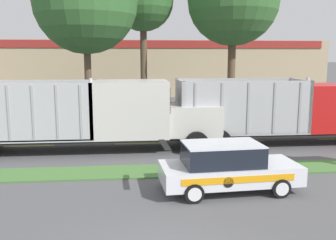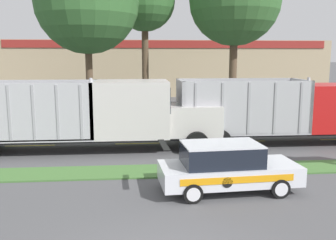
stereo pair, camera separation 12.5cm
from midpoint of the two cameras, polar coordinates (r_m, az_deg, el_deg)
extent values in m
cube|color=#477538|center=(14.44, -3.46, -7.81)|extent=(120.00, 1.64, 0.06)
cube|color=yellow|center=(19.77, -20.57, -3.71)|extent=(2.40, 0.14, 0.01)
cube|color=yellow|center=(19.09, -4.69, -3.58)|extent=(2.40, 0.14, 0.01)
cube|color=yellow|center=(19.91, 11.06, -3.18)|extent=(2.40, 0.14, 0.01)
cube|color=black|center=(17.89, -12.92, -2.69)|extent=(12.73, 1.39, 0.18)
cube|color=silver|center=(17.82, 3.60, 0.09)|extent=(2.45, 2.08, 1.41)
cube|color=#B7B7BC|center=(18.06, 7.54, 0.15)|extent=(0.06, 1.77, 1.20)
cube|color=silver|center=(17.51, -5.75, 1.80)|extent=(3.32, 2.53, 2.56)
cube|color=black|center=(17.53, -0.26, 3.33)|extent=(0.04, 2.15, 1.15)
cylinder|color=silver|center=(16.70, -11.86, 3.79)|extent=(0.14, 0.14, 1.46)
cube|color=#B7B7BC|center=(18.46, -21.87, -2.29)|extent=(6.96, 2.53, 0.12)
cube|color=#B7B7BC|center=(17.60, -11.43, 1.78)|extent=(0.16, 2.53, 2.49)
cube|color=#B7B7BC|center=(17.14, -23.22, 0.98)|extent=(6.96, 0.16, 2.49)
cube|color=#B7B7BC|center=(19.39, -21.13, 2.03)|extent=(6.96, 0.16, 2.49)
cube|color=#A3A3A8|center=(17.04, -23.32, 0.93)|extent=(0.10, 0.04, 2.37)
cube|color=#A3A3A8|center=(16.76, -20.08, 1.00)|extent=(0.10, 0.04, 2.37)
cube|color=#A3A3A8|center=(16.54, -16.74, 1.07)|extent=(0.10, 0.04, 2.37)
cube|color=#A3A3A8|center=(16.38, -13.33, 1.14)|extent=(0.10, 0.04, 2.37)
cylinder|color=black|center=(16.79, 4.25, -3.59)|extent=(1.05, 0.30, 1.05)
cylinder|color=black|center=(19.19, 2.98, -1.90)|extent=(1.05, 0.30, 1.05)
cube|color=black|center=(20.01, 18.32, -1.69)|extent=(11.75, 1.36, 0.18)
cube|color=red|center=(20.61, 23.10, 1.84)|extent=(2.95, 2.48, 2.30)
cylinder|color=silver|center=(19.10, 20.25, 3.81)|extent=(0.14, 0.14, 1.55)
cube|color=#ADADB2|center=(19.03, 10.69, -1.46)|extent=(6.21, 2.48, 0.12)
cube|color=#ADADB2|center=(19.90, 19.20, 2.29)|extent=(0.16, 2.48, 2.50)
cube|color=#ADADB2|center=(18.21, 1.63, 2.20)|extent=(0.16, 2.48, 2.50)
cube|color=#ADADB2|center=(17.73, 11.85, 1.79)|extent=(6.21, 0.16, 2.50)
cube|color=#ADADB2|center=(19.94, 9.87, 2.70)|extent=(6.21, 0.16, 2.50)
cube|color=#99999E|center=(17.06, 3.96, 1.67)|extent=(0.10, 0.04, 2.38)
cube|color=#99999E|center=(17.30, 8.02, 1.72)|extent=(0.10, 0.04, 2.38)
cube|color=#99999E|center=(17.64, 11.95, 1.75)|extent=(0.10, 0.04, 2.38)
cube|color=#99999E|center=(18.05, 15.71, 1.77)|extent=(0.10, 0.04, 2.38)
cube|color=#99999E|center=(18.54, 19.30, 1.79)|extent=(0.10, 0.04, 2.38)
cylinder|color=black|center=(17.36, 3.82, -3.19)|extent=(1.02, 0.30, 1.02)
cylinder|color=black|center=(19.72, 2.66, -1.63)|extent=(1.02, 0.30, 1.02)
cylinder|color=black|center=(17.59, 7.68, -3.08)|extent=(1.02, 0.30, 1.02)
cylinder|color=black|center=(19.92, 6.08, -1.56)|extent=(1.02, 0.30, 1.02)
cube|color=silver|center=(12.49, 9.06, -7.94)|extent=(4.59, 2.09, 0.60)
cube|color=black|center=(12.24, 7.94, -5.21)|extent=(2.56, 1.75, 0.66)
cube|color=silver|center=(12.15, 7.97, -3.63)|extent=(2.56, 1.75, 0.04)
cube|color=black|center=(11.73, -0.80, -3.81)|extent=(0.29, 1.45, 0.03)
cube|color=orange|center=(11.66, 10.49, -8.96)|extent=(3.58, 0.25, 0.21)
cylinder|color=black|center=(11.57, 8.90, -9.38)|extent=(0.33, 0.03, 0.33)
cylinder|color=black|center=(12.34, 16.53, -9.93)|extent=(0.62, 0.24, 0.61)
cylinder|color=silver|center=(12.25, 16.75, -10.08)|extent=(0.43, 0.04, 0.43)
cylinder|color=black|center=(13.83, 13.41, -7.67)|extent=(0.62, 0.24, 0.61)
cylinder|color=silver|center=(13.92, 13.24, -7.54)|extent=(0.43, 0.04, 0.43)
cylinder|color=black|center=(11.44, 3.67, -11.10)|extent=(0.62, 0.24, 0.61)
cylinder|color=silver|center=(11.35, 3.79, -11.28)|extent=(0.43, 0.04, 0.43)
cylinder|color=black|center=(13.03, 1.94, -8.47)|extent=(0.62, 0.24, 0.61)
cylinder|color=silver|center=(13.13, 1.85, -8.33)|extent=(0.43, 0.04, 0.43)
cube|color=tan|center=(46.83, -0.96, 8.03)|extent=(36.49, 12.00, 6.15)
cube|color=maroon|center=(40.81, -0.27, 11.49)|extent=(34.66, 0.10, 0.80)
cylinder|color=brown|center=(29.05, 9.51, 7.47)|extent=(0.59, 0.59, 6.67)
cylinder|color=brown|center=(30.01, -3.83, 8.28)|extent=(0.52, 0.52, 7.35)
sphere|color=#386B33|center=(30.31, -3.94, 17.72)|extent=(4.71, 4.71, 4.71)
cylinder|color=brown|center=(25.23, -12.22, 6.32)|extent=(0.45, 0.45, 6.00)
sphere|color=#386B33|center=(25.44, -12.62, 17.21)|extent=(6.62, 6.62, 6.62)
camera|label=1|loc=(0.06, -90.23, -0.04)|focal=40.00mm
camera|label=2|loc=(0.06, 89.77, 0.04)|focal=40.00mm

